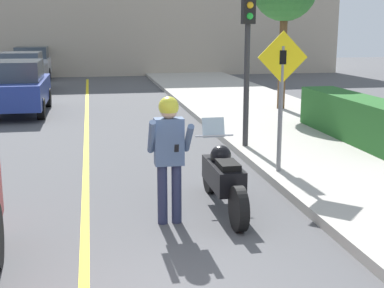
{
  "coord_description": "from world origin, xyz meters",
  "views": [
    {
      "loc": [
        -0.44,
        -4.56,
        2.73
      ],
      "look_at": [
        1.02,
        3.15,
        0.99
      ],
      "focal_mm": 50.0,
      "sensor_mm": 36.0,
      "label": 1
    }
  ],
  "objects": [
    {
      "name": "road_center_line",
      "position": [
        -0.6,
        6.0,
        0.0
      ],
      "size": [
        0.12,
        36.0,
        0.01
      ],
      "color": "yellow",
      "rests_on": "ground"
    },
    {
      "name": "building_backdrop",
      "position": [
        0.0,
        26.0,
        3.73
      ],
      "size": [
        28.0,
        1.2,
        7.47
      ],
      "color": "#B2A38E",
      "rests_on": "ground"
    },
    {
      "name": "motorcycle",
      "position": [
        1.46,
        2.96,
        0.51
      ],
      "size": [
        0.62,
        2.38,
        1.3
      ],
      "color": "black",
      "rests_on": "ground"
    },
    {
      "name": "person_biker",
      "position": [
        0.58,
        2.53,
        1.12
      ],
      "size": [
        0.59,
        0.49,
        1.8
      ],
      "color": "#282D4C",
      "rests_on": "ground"
    },
    {
      "name": "crossing_sign",
      "position": [
        2.85,
        4.36,
        1.66
      ],
      "size": [
        0.91,
        0.08,
        2.5
      ],
      "color": "slate",
      "rests_on": "sidewalk_curb"
    },
    {
      "name": "traffic_light",
      "position": [
        2.85,
        6.49,
        2.52
      ],
      "size": [
        0.26,
        0.3,
        3.38
      ],
      "color": "#2D2D30",
      "rests_on": "sidewalk_curb"
    },
    {
      "name": "hedge_row",
      "position": [
        5.6,
        6.83,
        0.64
      ],
      "size": [
        0.9,
        4.39,
        0.98
      ],
      "color": "#286028",
      "rests_on": "sidewalk_curb"
    },
    {
      "name": "parked_car_blue",
      "position": [
        -2.75,
        13.01,
        0.86
      ],
      "size": [
        1.88,
        4.2,
        1.68
      ],
      "color": "black",
      "rests_on": "ground"
    },
    {
      "name": "parked_car_grey",
      "position": [
        -3.24,
        18.75,
        0.86
      ],
      "size": [
        1.88,
        4.2,
        1.68
      ],
      "color": "black",
      "rests_on": "ground"
    },
    {
      "name": "parked_car_silver",
      "position": [
        -3.39,
        24.99,
        0.86
      ],
      "size": [
        1.88,
        4.2,
        1.68
      ],
      "color": "black",
      "rests_on": "ground"
    }
  ]
}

